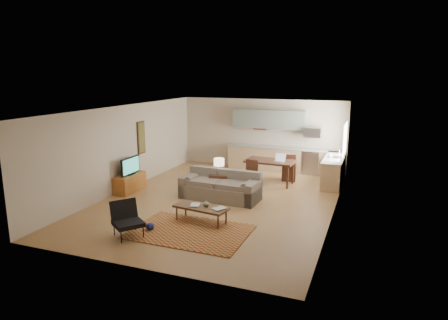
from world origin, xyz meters
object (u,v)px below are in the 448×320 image
at_px(sofa, 220,185).
at_px(dining_table, 270,172).
at_px(coffee_table, 201,214).
at_px(armchair, 128,220).
at_px(console_table, 219,185).
at_px(tv_credenza, 130,183).

xyz_separation_m(sofa, dining_table, (0.96, 2.17, -0.02)).
distance_m(sofa, coffee_table, 1.95).
xyz_separation_m(armchair, console_table, (0.77, 3.71, -0.08)).
bearing_deg(tv_credenza, coffee_table, -27.27).
height_order(tv_credenza, console_table, console_table).
height_order(coffee_table, tv_credenza, tv_credenza).
xyz_separation_m(coffee_table, dining_table, (0.72, 4.09, 0.20)).
bearing_deg(tv_credenza, sofa, 5.33).
height_order(sofa, dining_table, sofa).
bearing_deg(tv_credenza, armchair, -56.73).
xyz_separation_m(sofa, armchair, (-0.94, -3.36, -0.02)).
bearing_deg(console_table, sofa, -73.53).
xyz_separation_m(sofa, console_table, (-0.17, 0.35, -0.10)).
relative_size(sofa, coffee_table, 1.75).
bearing_deg(dining_table, console_table, -119.07).
distance_m(armchair, tv_credenza, 3.69).
height_order(sofa, console_table, sofa).
relative_size(tv_credenza, console_table, 1.85).
bearing_deg(sofa, dining_table, 69.33).
xyz_separation_m(console_table, dining_table, (1.13, 1.81, 0.08)).
bearing_deg(armchair, tv_credenza, 70.37).
bearing_deg(console_table, armchair, -111.16).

